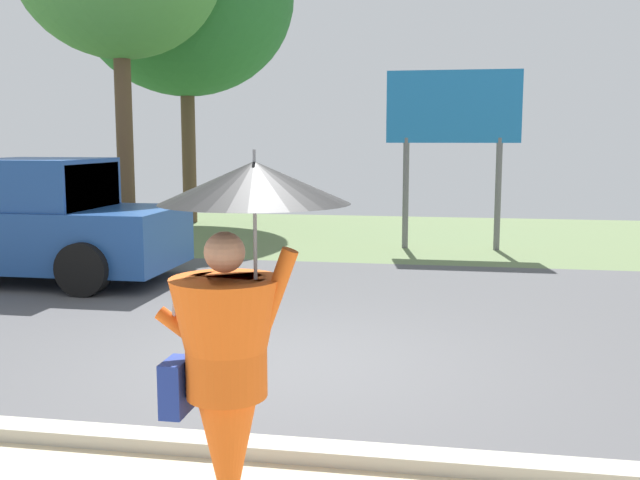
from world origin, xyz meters
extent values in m
cube|color=#4C4C4F|center=(0.00, 2.00, -0.05)|extent=(40.00, 8.00, 0.10)
cube|color=#607349|center=(0.00, 10.00, -0.05)|extent=(40.00, 8.00, 0.10)
cube|color=#B2AD9E|center=(0.00, -2.00, 0.05)|extent=(40.00, 0.24, 0.10)
cone|color=#E55B19|center=(0.39, -3.02, 0.73)|extent=(0.60, 0.60, 1.45)
cylinder|color=#E55B19|center=(0.39, -3.02, 1.12)|extent=(0.44, 0.44, 0.65)
sphere|color=tan|center=(0.39, -3.02, 1.59)|extent=(0.22, 0.22, 0.22)
cylinder|color=#E55B19|center=(0.67, -3.02, 1.40)|extent=(0.24, 0.09, 0.45)
cylinder|color=#E55B19|center=(0.13, -3.00, 1.16)|extent=(0.29, 0.08, 0.24)
cylinder|color=gray|center=(0.56, -3.02, 1.62)|extent=(0.02, 0.02, 0.75)
cone|color=black|center=(0.56, -3.02, 1.96)|extent=(1.00, 1.00, 0.22)
cylinder|color=gray|center=(0.56, -3.02, 2.08)|extent=(0.02, 0.02, 0.10)
cube|color=#B7B7BC|center=(0.09, -2.97, 1.25)|extent=(0.02, 0.11, 0.16)
cube|color=navy|center=(0.12, -3.07, 0.85)|extent=(0.12, 0.24, 0.30)
cube|color=#1E478C|center=(-5.15, 3.64, 0.68)|extent=(5.20, 2.00, 0.90)
cube|color=#1E478C|center=(-4.65, 3.64, 1.43)|extent=(1.80, 1.84, 0.90)
cube|color=#2D3842|center=(-3.80, 3.64, 1.43)|extent=(0.10, 1.70, 0.77)
cylinder|color=black|center=(-3.45, 4.64, 0.38)|extent=(0.76, 0.28, 0.76)
cylinder|color=black|center=(-3.45, 2.64, 0.38)|extent=(0.76, 0.28, 0.76)
cylinder|color=slate|center=(0.70, 8.00, 1.10)|extent=(0.12, 0.12, 2.20)
cylinder|color=slate|center=(2.50, 8.00, 1.10)|extent=(0.12, 0.12, 2.20)
cube|color=#1E72B2|center=(1.60, 8.00, 2.80)|extent=(2.60, 0.10, 1.40)
cylinder|color=brown|center=(-5.38, 8.32, 2.23)|extent=(0.36, 0.36, 4.45)
cylinder|color=brown|center=(-5.14, 11.61, 2.01)|extent=(0.36, 0.36, 4.01)
camera|label=1|loc=(1.55, -6.70, 2.19)|focal=41.15mm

